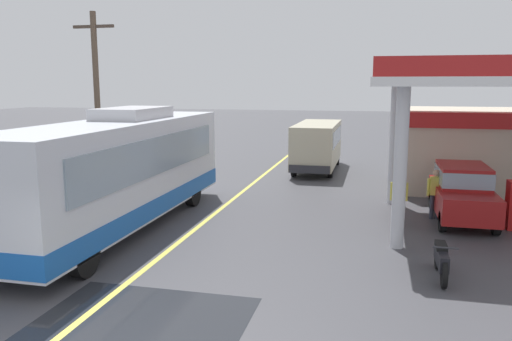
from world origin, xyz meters
The scene contains 11 objects.
ground centered at (0.00, 20.00, 0.00)m, with size 120.00×120.00×0.00m, color #424247.
lane_divider_stripe centered at (0.00, 15.00, 0.00)m, with size 0.16×50.00×0.01m, color #D8CC4C.
wet_puddle_patch centered at (1.14, 1.94, 0.00)m, with size 3.98×3.45×0.01m, color #26282D.
coach_bus_main centered at (-2.25, 7.79, 1.72)m, with size 2.60×11.04×3.69m.
gas_station_roadside centered at (9.68, 14.72, 2.63)m, with size 9.10×11.95×5.10m.
car_at_pump centered at (8.14, 11.28, 1.01)m, with size 1.70×4.20×1.82m.
minibus_opposing_lane centered at (2.39, 19.95, 1.47)m, with size 2.04×6.13×2.44m.
motorcycle_parked_forecourt centered at (6.89, 5.76, 0.44)m, with size 0.55×1.80×0.92m.
pedestrian_near_pump centered at (6.10, 10.21, 0.93)m, with size 0.55×0.22×1.66m.
pedestrian_by_shop centered at (7.30, 11.18, 0.93)m, with size 0.55×0.22×1.66m.
utility_pole_roadside centered at (-6.04, 13.12, 3.84)m, with size 1.80×0.24×7.33m.
Camera 1 is at (5.32, -6.08, 4.42)m, focal length 35.62 mm.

